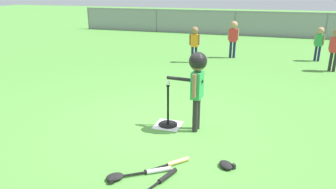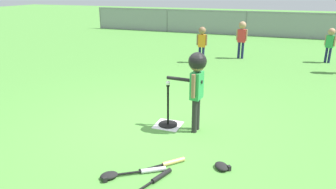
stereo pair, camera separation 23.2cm
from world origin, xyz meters
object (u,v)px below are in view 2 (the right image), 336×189
object	(u,v)px
fielder_near_right	(202,40)
spare_bat_wood	(169,163)
baseball_on_tee	(168,83)
batting_tee	(168,119)
batter_child	(197,76)
fielder_deep_left	(242,35)
fielder_deep_right	(330,41)
spare_bat_black	(158,178)
glove_by_plate	(222,166)
spare_bat_silver	(148,171)
glove_near_bats	(109,176)

from	to	relation	value
fielder_near_right	spare_bat_wood	distance (m)	6.06
baseball_on_tee	fielder_near_right	bearing A→B (deg)	98.09
batting_tee	batter_child	distance (m)	0.95
batter_child	fielder_deep_left	bearing A→B (deg)	91.19
baseball_on_tee	fielder_deep_left	distance (m)	5.78
baseball_on_tee	batter_child	distance (m)	0.52
fielder_deep_right	spare_bat_black	distance (m)	8.08
spare_bat_black	glove_by_plate	xyz separation A→B (m)	(0.68, 0.53, 0.01)
batter_child	spare_bat_silver	bearing A→B (deg)	-98.62
glove_near_bats	baseball_on_tee	bearing A→B (deg)	85.75
glove_by_plate	spare_bat_black	bearing A→B (deg)	-142.32
fielder_near_right	fielder_deep_right	xyz separation A→B (m)	(3.64, 1.36, -0.02)
fielder_near_right	spare_bat_silver	world-z (taller)	fielder_near_right
fielder_deep_left	spare_bat_silver	distance (m)	7.26
batting_tee	glove_near_bats	distance (m)	1.74
spare_bat_black	glove_near_bats	size ratio (longest dim) A/B	2.38
batter_child	glove_near_bats	bearing A→B (deg)	-110.11
batting_tee	baseball_on_tee	world-z (taller)	baseball_on_tee
fielder_near_right	fielder_deep_right	world-z (taller)	fielder_near_right
batting_tee	baseball_on_tee	bearing A→B (deg)	0.00
batter_child	fielder_deep_left	world-z (taller)	batter_child
spare_bat_silver	glove_by_plate	distance (m)	0.95
glove_by_plate	batting_tee	bearing A→B (deg)	137.57
baseball_on_tee	fielder_near_right	xyz separation A→B (m)	(-0.67, 4.73, -0.04)
batting_tee	spare_bat_wood	distance (m)	1.27
spare_bat_wood	spare_bat_black	world-z (taller)	same
glove_by_plate	glove_near_bats	xyz separation A→B (m)	(-1.26, -0.70, 0.00)
fielder_deep_left	spare_bat_wood	distance (m)	7.00
fielder_near_right	glove_by_plate	bearing A→B (deg)	-72.64
spare_bat_wood	glove_near_bats	size ratio (longest dim) A/B	1.92
spare_bat_black	glove_by_plate	bearing A→B (deg)	37.68
fielder_near_right	spare_bat_wood	xyz separation A→B (m)	(1.13, -5.92, -0.67)
fielder_deep_right	glove_near_bats	size ratio (longest dim) A/B	3.93
baseball_on_tee	spare_bat_wood	size ratio (longest dim) A/B	0.14
batting_tee	glove_near_bats	world-z (taller)	batting_tee
batting_tee	fielder_deep_left	xyz separation A→B (m)	(0.37, 5.77, 0.65)
spare_bat_silver	glove_by_plate	size ratio (longest dim) A/B	2.07
spare_bat_wood	batting_tee	bearing A→B (deg)	111.08
spare_bat_wood	glove_by_plate	size ratio (longest dim) A/B	1.90
batting_tee	spare_bat_black	world-z (taller)	batting_tee
spare_bat_wood	glove_by_plate	world-z (taller)	glove_by_plate
fielder_deep_right	spare_bat_wood	world-z (taller)	fielder_deep_right
spare_bat_black	spare_bat_silver	bearing A→B (deg)	147.81
glove_near_bats	spare_bat_black	bearing A→B (deg)	16.48
glove_near_bats	batter_child	bearing A→B (deg)	69.89
batter_child	fielder_deep_right	bearing A→B (deg)	67.97
baseball_on_tee	batter_child	xyz separation A→B (m)	(0.49, -0.04, 0.18)
batter_child	glove_by_plate	size ratio (longest dim) A/B	4.77
baseball_on_tee	glove_by_plate	distance (m)	1.69
fielder_near_right	fielder_deep_left	world-z (taller)	fielder_deep_left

